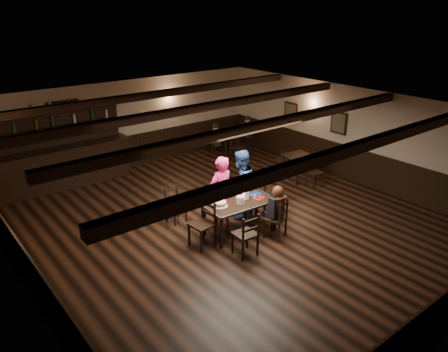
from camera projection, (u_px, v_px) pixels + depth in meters
ground at (230, 224)px, 10.28m from camera, size 10.00×10.00×0.00m
room_shell at (230, 153)px, 9.66m from camera, size 9.02×10.02×2.71m
dining_table at (240, 205)px, 9.66m from camera, size 1.65×0.91×0.75m
chair_near_left at (248, 232)px, 8.77m from camera, size 0.47×0.45×0.95m
chair_near_right at (279, 216)px, 9.48m from camera, size 0.54×0.53×0.91m
chair_end_left at (205, 220)px, 9.20m from camera, size 0.48×0.50×1.01m
chair_end_right at (271, 198)px, 10.38m from camera, size 0.49×0.50×0.87m
chair_far_pushed at (174, 202)px, 10.25m from camera, size 0.43×0.42×0.85m
woman_pink at (221, 193)px, 9.78m from camera, size 0.66×0.45×1.74m
man_blue at (241, 184)px, 10.33m from camera, size 0.99×0.88×1.68m
seated_person at (277, 204)px, 9.40m from camera, size 0.33×0.49×0.80m
cake at (220, 204)px, 9.42m from camera, size 0.34×0.34×0.11m
plate_stack_a at (240, 200)px, 9.53m from camera, size 0.18×0.18×0.17m
plate_stack_b at (246, 194)px, 9.77m from camera, size 0.17×0.17×0.20m
tea_light at (238, 199)px, 9.71m from camera, size 0.05×0.05×0.06m
salt_shaker at (255, 197)px, 9.76m from camera, size 0.04×0.04×0.10m
pepper_shaker at (258, 196)px, 9.81m from camera, size 0.04×0.04×0.09m
drink_glass at (247, 195)px, 9.83m from camera, size 0.06×0.06×0.10m
menu_red at (259, 198)px, 9.83m from camera, size 0.29×0.22×0.00m
menu_blue at (254, 194)px, 10.02m from camera, size 0.34×0.25×0.00m
bar_counter at (61, 161)px, 12.15m from camera, size 3.90×0.70×2.20m
back_table_a at (299, 159)px, 12.59m from camera, size 0.87×0.87×0.75m
back_table_b at (226, 136)px, 14.67m from camera, size 0.85×0.85×0.75m
bg_patron_left at (215, 134)px, 14.24m from camera, size 0.28×0.39×0.73m
bg_patron_right at (247, 126)px, 15.09m from camera, size 0.32×0.42×0.76m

